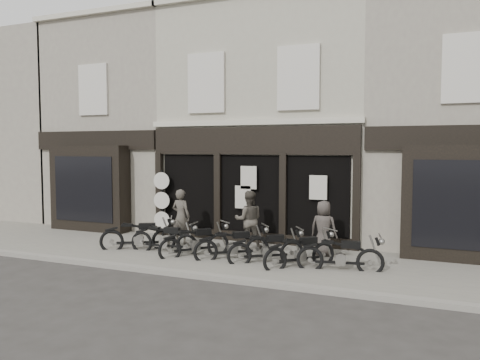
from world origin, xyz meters
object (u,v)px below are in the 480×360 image
at_px(motorcycle_1, 165,242).
at_px(motorcycle_3, 233,248).
at_px(motorcycle_6, 341,258).
at_px(man_centre, 249,220).
at_px(man_right, 324,228).
at_px(motorcycle_2, 195,245).
at_px(advert_sign_post, 162,206).
at_px(motorcycle_4, 267,251).
at_px(man_left, 181,216).
at_px(motorcycle_5, 301,255).
at_px(motorcycle_0, 139,239).

bearing_deg(motorcycle_1, motorcycle_3, -5.46).
bearing_deg(motorcycle_6, motorcycle_1, 167.90).
relative_size(motorcycle_3, motorcycle_6, 0.86).
bearing_deg(man_centre, man_right, 156.13).
bearing_deg(motorcycle_2, man_right, -28.12).
relative_size(man_right, advert_sign_post, 0.65).
relative_size(motorcycle_1, motorcycle_6, 1.00).
xyz_separation_m(motorcycle_3, man_right, (2.27, 1.32, 0.50)).
bearing_deg(man_right, advert_sign_post, -1.66).
xyz_separation_m(motorcycle_1, motorcycle_3, (2.22, -0.01, 0.00)).
bearing_deg(motorcycle_4, motorcycle_1, 144.78).
relative_size(motorcycle_1, man_centre, 1.22).
height_order(man_right, advert_sign_post, advert_sign_post).
height_order(motorcycle_1, advert_sign_post, advert_sign_post).
bearing_deg(advert_sign_post, man_left, -43.54).
height_order(motorcycle_1, motorcycle_5, same).
relative_size(motorcycle_1, advert_sign_post, 0.90).
distance_m(motorcycle_6, man_left, 5.56).
bearing_deg(motorcycle_1, motorcycle_6, -6.36).
bearing_deg(motorcycle_6, motorcycle_0, 167.87).
relative_size(motorcycle_6, man_centre, 1.22).
height_order(motorcycle_0, man_centre, man_centre).
bearing_deg(motorcycle_3, motorcycle_0, 142.42).
height_order(motorcycle_2, man_left, man_left).
distance_m(motorcycle_1, motorcycle_4, 3.24).
xyz_separation_m(motorcycle_0, motorcycle_5, (5.14, -0.13, -0.02)).
distance_m(man_centre, advert_sign_post, 3.66).
distance_m(motorcycle_6, advert_sign_post, 7.06).
relative_size(motorcycle_3, man_right, 1.18).
relative_size(man_left, advert_sign_post, 0.73).
bearing_deg(motorcycle_1, motorcycle_2, -8.03).
distance_m(man_right, advert_sign_post, 5.96).
xyz_separation_m(motorcycle_0, motorcycle_3, (3.16, -0.03, -0.02)).
xyz_separation_m(motorcycle_3, motorcycle_4, (1.02, -0.04, -0.01)).
bearing_deg(motorcycle_5, motorcycle_4, 128.23).
bearing_deg(motorcycle_0, man_right, -15.53).
bearing_deg(motorcycle_5, man_left, 115.19).
height_order(motorcycle_2, motorcycle_5, motorcycle_2).
xyz_separation_m(motorcycle_4, motorcycle_6, (2.01, -0.06, 0.01)).
xyz_separation_m(motorcycle_5, man_centre, (-2.04, 1.46, 0.60)).
bearing_deg(motorcycle_5, advert_sign_post, 110.20).
relative_size(motorcycle_4, man_left, 1.07).
relative_size(motorcycle_0, motorcycle_4, 1.11).
xyz_separation_m(motorcycle_0, motorcycle_4, (4.18, -0.07, -0.03)).
xyz_separation_m(motorcycle_1, motorcycle_4, (3.24, -0.05, -0.00)).
xyz_separation_m(man_left, man_right, (4.62, 0.12, -0.09)).
distance_m(motorcycle_0, motorcycle_1, 0.94).
bearing_deg(motorcycle_2, motorcycle_1, 127.42).
xyz_separation_m(man_left, advert_sign_post, (-1.28, 0.94, 0.18)).
height_order(motorcycle_0, motorcycle_3, motorcycle_0).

